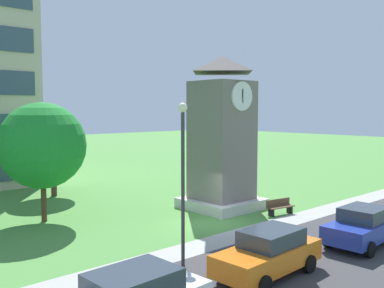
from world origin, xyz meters
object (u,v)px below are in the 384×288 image
parked_car_orange (269,253)px  parked_car_blue (362,226)px  street_lamp (183,166)px  tree_streetside (53,141)px  park_bench (280,207)px  clock_tower (222,142)px  tree_by_building (42,146)px

parked_car_orange → parked_car_blue: same height
street_lamp → tree_streetside: street_lamp is taller
parked_car_orange → parked_car_blue: 5.95m
parked_car_blue → street_lamp: bearing=155.4°
park_bench → parked_car_blue: size_ratio=0.45×
clock_tower → parked_car_blue: 9.84m
street_lamp → clock_tower: bearing=35.6°
clock_tower → street_lamp: clock_tower is taller
park_bench → tree_streetside: (-7.35, 13.77, 3.39)m
clock_tower → tree_streetside: (-6.06, 10.37, -0.22)m
tree_by_building → parked_car_blue: (8.79, -13.42, -3.24)m
clock_tower → tree_by_building: bearing=156.3°
clock_tower → parked_car_orange: (-6.56, -8.73, -3.20)m
park_bench → parked_car_blue: 6.20m
park_bench → tree_by_building: tree_by_building is taller
park_bench → tree_streetside: tree_streetside is taller
tree_streetside → street_lamp: bearing=-97.3°
street_lamp → parked_car_blue: street_lamp is taller
street_lamp → tree_streetside: bearing=82.7°
tree_streetside → parked_car_orange: size_ratio=1.28×
clock_tower → tree_by_building: 10.29m
tree_streetside → parked_car_blue: bearing=-74.6°
tree_by_building → parked_car_orange: tree_by_building is taller
tree_streetside → parked_car_orange: tree_streetside is taller
park_bench → street_lamp: size_ratio=0.30×
tree_by_building → parked_car_blue: size_ratio=1.55×
parked_car_blue → park_bench: bearing=71.9°
street_lamp → parked_car_orange: street_lamp is taller
tree_by_building → parked_car_blue: 16.36m
tree_by_building → parked_car_orange: (2.86, -12.87, -3.24)m
clock_tower → park_bench: 5.12m
clock_tower → parked_car_orange: 11.38m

